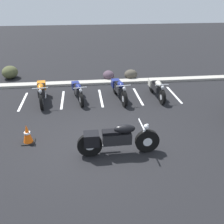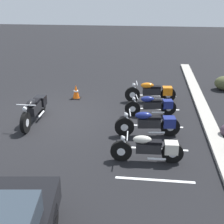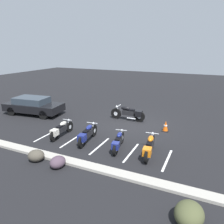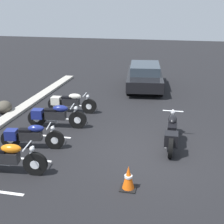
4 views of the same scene
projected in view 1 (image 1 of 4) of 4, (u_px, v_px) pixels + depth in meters
name	position (u px, v px, depth m)	size (l,w,h in m)	color
ground	(96.00, 144.00, 8.39)	(60.00, 60.00, 0.00)	black
motorcycle_black_featured	(115.00, 139.00, 7.68)	(2.46, 0.69, 0.97)	black
parked_bike_0	(41.00, 91.00, 11.37)	(0.65, 2.23, 0.88)	black
parked_bike_1	(78.00, 90.00, 11.56)	(0.69, 2.02, 0.80)	black
parked_bike_2	(119.00, 89.00, 11.65)	(0.66, 2.21, 0.87)	black
parked_bike_3	(156.00, 88.00, 11.84)	(0.59, 2.11, 0.83)	black
concrete_curb	(89.00, 83.00, 13.61)	(18.00, 0.50, 0.12)	#A8A399
landscape_rock_0	(109.00, 75.00, 14.14)	(0.72, 0.61, 0.50)	#4C3B48
landscape_rock_1	(10.00, 72.00, 14.33)	(0.97, 0.83, 0.68)	#494D2F
landscape_rock_2	(131.00, 74.00, 14.23)	(0.72, 0.64, 0.52)	#4A443A
traffic_cone	(27.00, 134.00, 8.34)	(0.40, 0.40, 0.64)	black
stall_line_0	(23.00, 101.00, 11.52)	(0.10, 2.10, 0.00)	white
stall_line_1	(63.00, 100.00, 11.70)	(0.10, 2.10, 0.00)	white
stall_line_2	(101.00, 98.00, 11.88)	(0.10, 2.10, 0.00)	white
stall_line_3	(138.00, 96.00, 12.06)	(0.10, 2.10, 0.00)	white
stall_line_4	(174.00, 95.00, 12.25)	(0.10, 2.10, 0.00)	white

